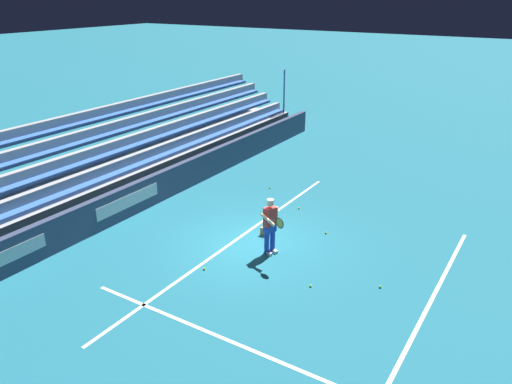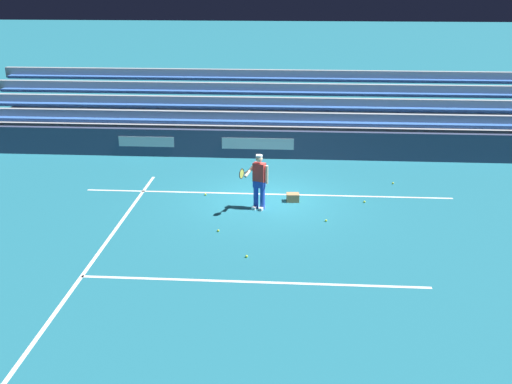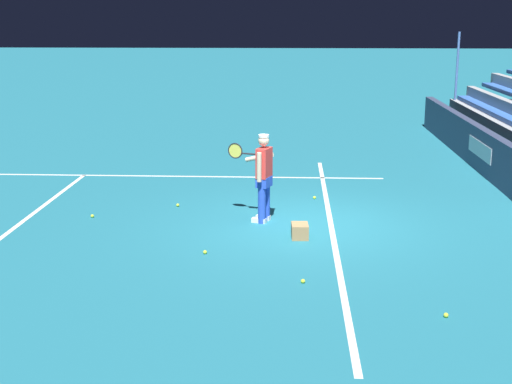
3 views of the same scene
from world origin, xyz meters
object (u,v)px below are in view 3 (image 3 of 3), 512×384
object	(u,v)px
ball_box_cardboard	(300,231)
tennis_ball_midcourt	(303,281)
tennis_ball_by_box	(446,315)
tennis_ball_far_right	(205,252)
tennis_ball_stray_back	(315,198)
tennis_player	(263,177)
tennis_ball_toward_net	(178,205)
tennis_ball_on_baseline	(92,216)

from	to	relation	value
ball_box_cardboard	tennis_ball_midcourt	world-z (taller)	ball_box_cardboard
tennis_ball_by_box	tennis_ball_midcourt	bearing A→B (deg)	58.33
tennis_ball_far_right	tennis_ball_stray_back	distance (m)	4.30
tennis_player	tennis_ball_toward_net	distance (m)	2.27
tennis_ball_midcourt	ball_box_cardboard	bearing A→B (deg)	0.72
ball_box_cardboard	tennis_ball_midcourt	size ratio (longest dim) A/B	6.06
tennis_player	tennis_ball_far_right	distance (m)	2.37
ball_box_cardboard	tennis_ball_by_box	xyz separation A→B (m)	(-3.42, -1.91, -0.10)
tennis_ball_stray_back	ball_box_cardboard	bearing A→B (deg)	173.01
tennis_ball_far_right	ball_box_cardboard	bearing A→B (deg)	-58.35
ball_box_cardboard	tennis_ball_far_right	size ratio (longest dim) A/B	6.06
tennis_ball_midcourt	tennis_player	bearing A→B (deg)	12.66
tennis_ball_toward_net	tennis_ball_midcourt	xyz separation A→B (m)	(-4.31, -2.57, 0.00)
tennis_player	ball_box_cardboard	distance (m)	1.47
ball_box_cardboard	tennis_ball_toward_net	size ratio (longest dim) A/B	6.06
tennis_ball_toward_net	tennis_ball_on_baseline	bearing A→B (deg)	120.59
tennis_ball_toward_net	tennis_ball_midcourt	distance (m)	5.02
tennis_ball_on_baseline	tennis_ball_stray_back	size ratio (longest dim) A/B	1.00
tennis_player	tennis_ball_stray_back	world-z (taller)	tennis_player
tennis_ball_toward_net	tennis_ball_stray_back	world-z (taller)	same
ball_box_cardboard	tennis_ball_toward_net	bearing A→B (deg)	51.12
tennis_ball_far_right	tennis_ball_stray_back	size ratio (longest dim) A/B	1.00
ball_box_cardboard	tennis_player	bearing A→B (deg)	34.47
tennis_ball_on_baseline	tennis_ball_stray_back	xyz separation A→B (m)	(1.72, -4.46, 0.00)
tennis_ball_on_baseline	tennis_ball_midcourt	size ratio (longest dim) A/B	1.00
tennis_player	tennis_ball_midcourt	distance (m)	3.49
tennis_ball_toward_net	tennis_ball_far_right	size ratio (longest dim) A/B	1.00
tennis_ball_stray_back	tennis_ball_far_right	bearing A→B (deg)	153.01
tennis_ball_toward_net	ball_box_cardboard	bearing A→B (deg)	-128.88
tennis_ball_far_right	tennis_ball_stray_back	xyz separation A→B (m)	(3.83, -1.95, 0.00)
tennis_ball_far_right	tennis_ball_midcourt	world-z (taller)	same
tennis_player	ball_box_cardboard	bearing A→B (deg)	-145.53
tennis_ball_on_baseline	tennis_player	bearing A→B (deg)	-91.51
tennis_ball_on_baseline	tennis_ball_far_right	bearing A→B (deg)	-130.12
tennis_ball_far_right	tennis_ball_on_baseline	size ratio (longest dim) A/B	1.00
tennis_ball_toward_net	tennis_ball_by_box	xyz separation A→B (m)	(-5.48, -4.46, 0.00)
ball_box_cardboard	tennis_ball_far_right	distance (m)	1.88
tennis_ball_stray_back	tennis_ball_toward_net	bearing A→B (deg)	105.25
tennis_ball_toward_net	tennis_ball_far_right	distance (m)	3.18
tennis_ball_far_right	tennis_ball_stray_back	bearing A→B (deg)	-26.99
ball_box_cardboard	tennis_ball_far_right	world-z (taller)	ball_box_cardboard
tennis_ball_toward_net	tennis_ball_midcourt	bearing A→B (deg)	-149.17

